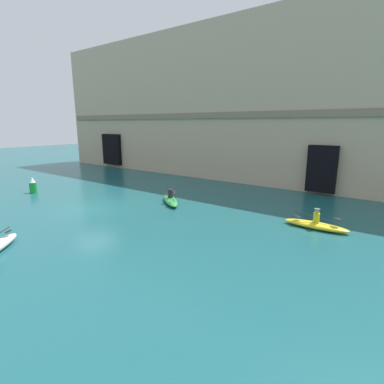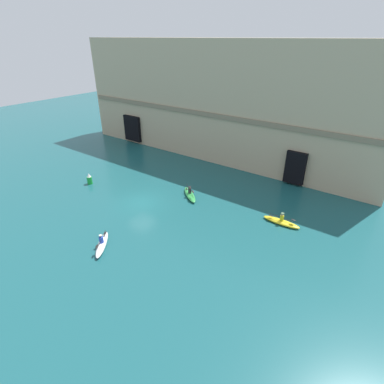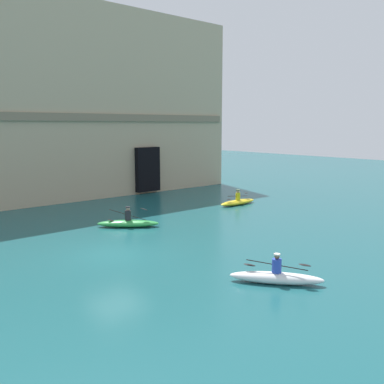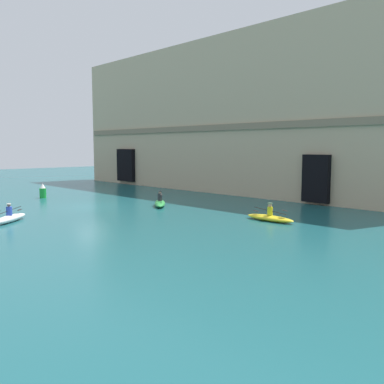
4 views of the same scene
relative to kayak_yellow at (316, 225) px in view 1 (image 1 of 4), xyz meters
The scene contains 5 objects.
ground_plane 13.79m from the kayak_yellow, 160.27° to the right, with size 120.00×120.00×0.00m, color #195156.
cliff_bluff 19.69m from the kayak_yellow, 140.86° to the left, with size 42.31×6.21×14.86m.
kayak_yellow is the anchor object (origin of this frame).
kayak_green 9.77m from the kayak_yellow, behind, with size 3.19×2.80×1.17m.
marker_buoy 21.38m from the kayak_yellow, 166.66° to the right, with size 0.56×0.56×1.28m.
Camera 1 is at (16.81, -11.56, 5.52)m, focal length 28.00 mm.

